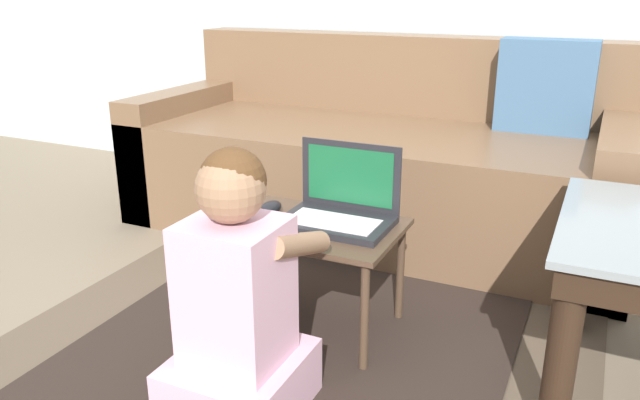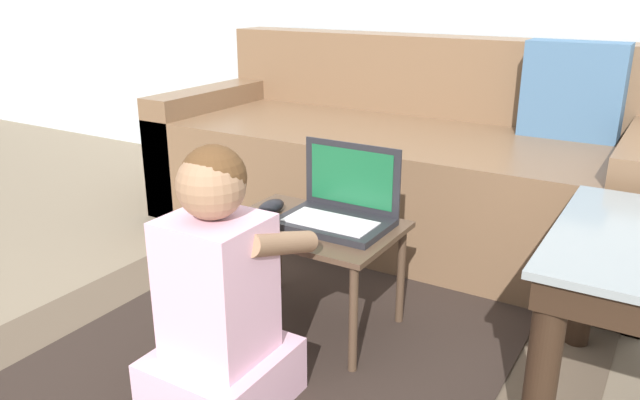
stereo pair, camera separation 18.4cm
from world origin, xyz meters
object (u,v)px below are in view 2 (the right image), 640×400
at_px(couch, 402,162).
at_px(laptop, 338,211).
at_px(computer_mouse, 271,207).
at_px(laptop_desk, 311,238).
at_px(person_seated, 220,302).

relative_size(couch, laptop, 6.45).
distance_m(couch, computer_mouse, 0.92).
distance_m(laptop_desk, person_seated, 0.44).
bearing_deg(computer_mouse, laptop, 8.21).
distance_m(laptop, person_seated, 0.49).
bearing_deg(laptop, computer_mouse, -171.79).
distance_m(laptop_desk, laptop, 0.11).
bearing_deg(computer_mouse, couch, 88.42).
xyz_separation_m(laptop_desk, computer_mouse, (-0.15, 0.01, 0.06)).
xyz_separation_m(couch, laptop_desk, (0.12, -0.93, 0.01)).
distance_m(laptop, computer_mouse, 0.22).
height_order(laptop, person_seated, person_seated).
bearing_deg(computer_mouse, person_seated, -69.69).
height_order(couch, laptop_desk, couch).
bearing_deg(couch, laptop, -77.87).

